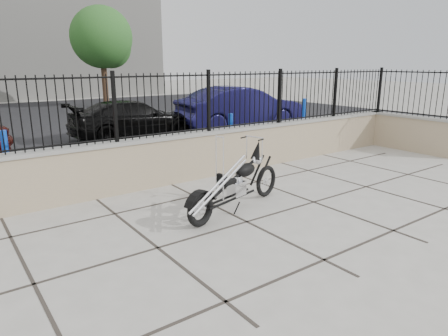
% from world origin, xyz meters
% --- Properties ---
extents(ground_plane, '(90.00, 90.00, 0.00)m').
position_xyz_m(ground_plane, '(0.00, 0.00, 0.00)').
color(ground_plane, '#99968E').
rests_on(ground_plane, ground).
extents(parking_lot, '(30.00, 30.00, 0.00)m').
position_xyz_m(parking_lot, '(0.00, 12.50, 0.00)').
color(parking_lot, black).
rests_on(parking_lot, ground).
extents(retaining_wall, '(14.00, 0.36, 0.96)m').
position_xyz_m(retaining_wall, '(0.00, 2.50, 0.48)').
color(retaining_wall, gray).
rests_on(retaining_wall, ground_plane).
extents(wall_return, '(0.36, 2.50, 0.96)m').
position_xyz_m(wall_return, '(6.85, 1.30, 0.48)').
color(wall_return, gray).
rests_on(wall_return, ground_plane).
extents(iron_fence, '(14.00, 0.08, 1.20)m').
position_xyz_m(iron_fence, '(0.00, 2.50, 1.56)').
color(iron_fence, black).
rests_on(iron_fence, retaining_wall).
extents(fence_return, '(0.08, 2.30, 1.20)m').
position_xyz_m(fence_return, '(6.85, 1.30, 1.56)').
color(fence_return, black).
rests_on(fence_return, wall_return).
extents(chopper_motorcycle, '(2.21, 0.94, 1.31)m').
position_xyz_m(chopper_motorcycle, '(0.14, 0.49, 0.66)').
color(chopper_motorcycle, black).
rests_on(chopper_motorcycle, ground_plane).
extents(car_black, '(4.09, 1.70, 1.18)m').
position_xyz_m(car_black, '(1.58, 7.69, 0.59)').
color(car_black, black).
rests_on(car_black, parking_lot).
extents(car_blue, '(4.77, 2.08, 1.52)m').
position_xyz_m(car_blue, '(5.39, 6.97, 0.76)').
color(car_blue, '#12103C').
rests_on(car_blue, parking_lot).
extents(bollard_a, '(0.16, 0.16, 1.08)m').
position_xyz_m(bollard_a, '(-2.58, 4.32, 0.54)').
color(bollard_a, '#0D18C9').
rests_on(bollard_a, ground_plane).
extents(bollard_b, '(0.14, 0.14, 0.99)m').
position_xyz_m(bollard_b, '(2.97, 4.35, 0.50)').
color(bollard_b, blue).
rests_on(bollard_b, ground_plane).
extents(bollard_c, '(0.17, 0.17, 1.15)m').
position_xyz_m(bollard_c, '(6.81, 5.24, 0.57)').
color(bollard_c, '#0B1AAB').
rests_on(bollard_c, ground_plane).
extents(tree_right, '(3.18, 3.18, 5.37)m').
position_xyz_m(tree_right, '(4.07, 17.04, 3.76)').
color(tree_right, '#382619').
rests_on(tree_right, ground_plane).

